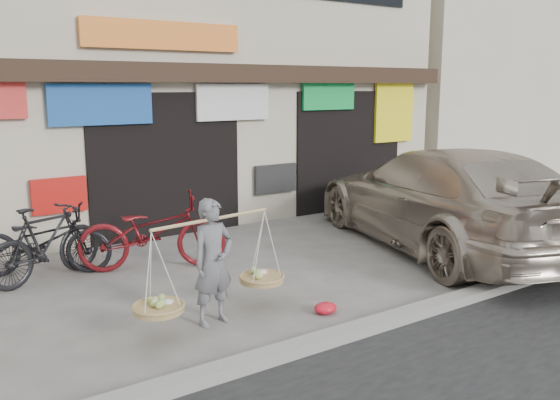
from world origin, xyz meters
TOP-DOWN VIEW (x-y plane):
  - ground at (0.00, 0.00)m, footprint 70.00×70.00m
  - kerb at (0.00, -2.00)m, footprint 70.00×0.25m
  - shophouse_block at (-0.00, 6.42)m, footprint 14.00×6.32m
  - neighbor_east at (13.50, 7.00)m, footprint 12.00×7.00m
  - street_vendor at (-1.32, -0.76)m, footprint 2.06×0.78m
  - bike_0 at (-2.55, 2.35)m, footprint 2.11×1.47m
  - bike_1 at (-2.57, 2.05)m, footprint 1.93×1.19m
  - bike_2 at (-1.07, 1.69)m, footprint 2.39×1.55m
  - suv at (3.62, -0.00)m, footprint 4.07×6.57m
  - red_bag at (-0.02, -1.28)m, footprint 0.31×0.25m

SIDE VIEW (x-z plane):
  - ground at x=0.00m, z-range 0.00..0.00m
  - kerb at x=0.00m, z-range 0.00..0.12m
  - red_bag at x=-0.02m, z-range 0.00..0.14m
  - bike_0 at x=-2.55m, z-range 0.00..1.05m
  - bike_1 at x=-2.57m, z-range 0.00..1.13m
  - bike_2 at x=-1.07m, z-range 0.00..1.19m
  - street_vendor at x=-1.32m, z-range -0.07..1.46m
  - suv at x=3.62m, z-range 0.00..1.78m
  - neighbor_east at x=13.50m, z-range 0.00..6.40m
  - shophouse_block at x=0.00m, z-range -0.05..6.95m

